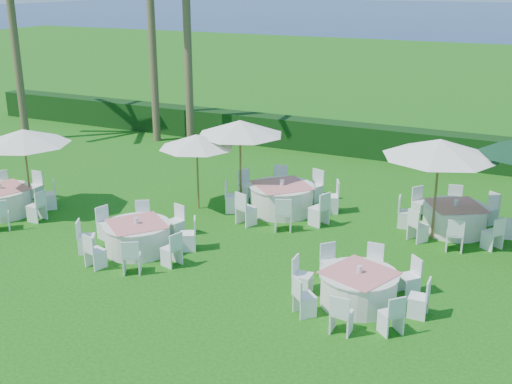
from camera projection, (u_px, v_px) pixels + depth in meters
ground at (166, 268)px, 15.49m from camera, size 120.00×120.00×0.00m
hedge at (332, 137)px, 25.54m from camera, size 34.00×1.00×1.20m
banquet_table_a at (1, 200)px, 18.88m from camera, size 3.11×3.11×0.95m
banquet_table_b at (137, 236)px, 16.32m from camera, size 2.97×2.97×0.91m
banquet_table_c at (359, 288)px, 13.66m from camera, size 2.93×2.93×0.90m
banquet_table_e at (282, 198)px, 19.01m from camera, size 3.30×3.30×1.01m
banquet_table_f at (455, 218)px, 17.54m from camera, size 3.07×3.07×0.93m
umbrella_a at (23, 137)px, 18.41m from camera, size 2.67×2.67×2.53m
umbrella_b at (197, 141)px, 18.77m from camera, size 2.25×2.25×2.30m
umbrella_c at (240, 128)px, 19.28m from camera, size 2.66×2.66×2.59m
umbrella_d at (440, 148)px, 16.40m from camera, size 2.96×2.96×2.74m
palm_b at (187, 38)px, 25.29m from camera, size 4.37×4.25×7.81m
palm_f at (16, 48)px, 26.35m from camera, size 4.27×4.36×6.88m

